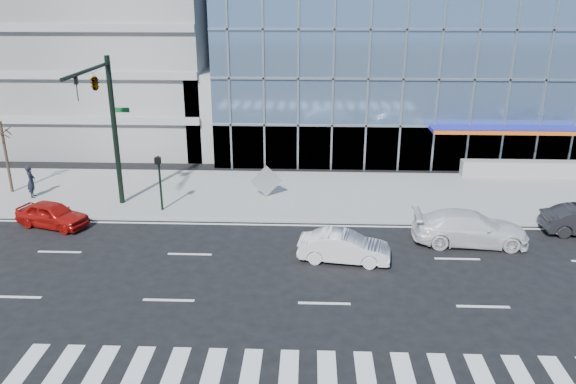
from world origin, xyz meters
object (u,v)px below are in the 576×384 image
(ped_signal_post, at_px, (159,175))
(pedestrian, at_px, (31,181))
(white_suv, at_px, (470,228))
(white_sedan, at_px, (344,247))
(traffic_signal, at_px, (101,99))
(street_tree_near, at_px, (2,131))
(red_sedan, at_px, (52,214))
(tilted_panel, at_px, (266,181))

(ped_signal_post, height_order, pedestrian, ped_signal_post)
(white_suv, xyz_separation_m, white_sedan, (-6.00, -2.07, -0.11))
(ped_signal_post, relative_size, white_sedan, 0.75)
(traffic_signal, height_order, street_tree_near, traffic_signal)
(street_tree_near, bearing_deg, pedestrian, -26.07)
(traffic_signal, xyz_separation_m, white_sedan, (11.93, -4.93, -5.50))
(red_sedan, bearing_deg, tilted_panel, -49.67)
(red_sedan, height_order, tilted_panel, tilted_panel)
(white_sedan, distance_m, pedestrian, 18.69)
(pedestrian, bearing_deg, white_sedan, -129.39)
(red_sedan, relative_size, pedestrian, 2.01)
(street_tree_near, xyz_separation_m, red_sedan, (4.47, -4.59, -3.14))
(tilted_panel, bearing_deg, traffic_signal, -173.29)
(white_sedan, height_order, tilted_panel, tilted_panel)
(traffic_signal, bearing_deg, ped_signal_post, 8.52)
(tilted_panel, bearing_deg, white_suv, -41.33)
(white_sedan, distance_m, tilted_panel, 8.63)
(street_tree_near, relative_size, white_sedan, 1.06)
(white_sedan, bearing_deg, red_sedan, 85.26)
(tilted_panel, bearing_deg, pedestrian, 170.34)
(red_sedan, bearing_deg, ped_signal_post, -50.31)
(traffic_signal, distance_m, ped_signal_post, 4.75)
(white_sedan, relative_size, pedestrian, 2.13)
(ped_signal_post, bearing_deg, white_suv, -11.83)
(pedestrian, relative_size, tilted_panel, 1.44)
(street_tree_near, bearing_deg, white_suv, -13.07)
(pedestrian, bearing_deg, red_sedan, -160.42)
(ped_signal_post, distance_m, red_sedan, 5.63)
(ped_signal_post, relative_size, red_sedan, 0.79)
(ped_signal_post, height_order, tilted_panel, ped_signal_post)
(street_tree_near, bearing_deg, tilted_panel, -0.82)
(ped_signal_post, distance_m, white_suv, 15.83)
(street_tree_near, height_order, white_sedan, street_tree_near)
(red_sedan, bearing_deg, white_suv, -75.72)
(white_sedan, xyz_separation_m, tilted_panel, (-4.00, 7.64, 0.41))
(traffic_signal, height_order, ped_signal_post, traffic_signal)
(pedestrian, distance_m, tilted_panel, 13.31)
(white_suv, bearing_deg, pedestrian, 80.58)
(white_sedan, bearing_deg, tilted_panel, 35.59)
(traffic_signal, distance_m, red_sedan, 6.30)
(street_tree_near, distance_m, white_sedan, 20.74)
(street_tree_near, distance_m, tilted_panel, 15.18)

